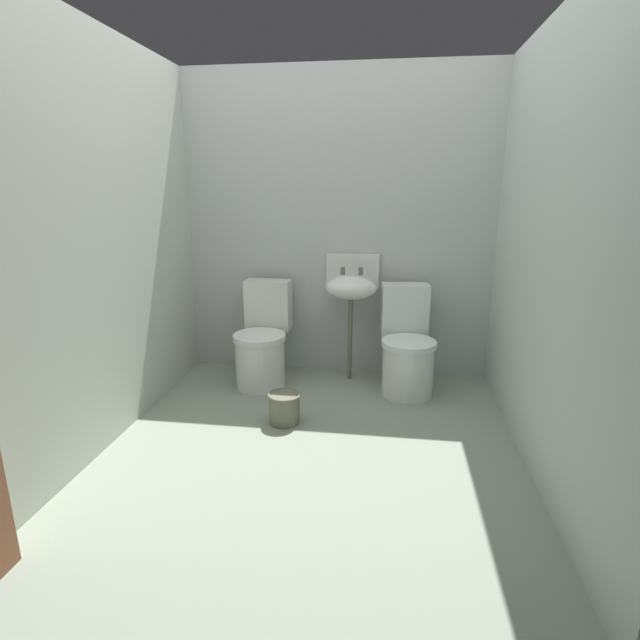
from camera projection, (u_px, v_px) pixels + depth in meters
ground_plane at (312, 452)px, 2.96m from camera, size 2.83×2.99×0.08m
wall_back at (338, 227)px, 3.92m from camera, size 2.83×0.10×2.38m
wall_left at (103, 242)px, 2.90m from camera, size 0.10×2.79×2.38m
wall_right at (554, 249)px, 2.56m from camera, size 0.10×2.79×2.38m
toilet_left at (263, 343)px, 3.84m from camera, size 0.40×0.59×0.78m
toilet_right at (407, 350)px, 3.69m from camera, size 0.44×0.63×0.78m
sink at (351, 286)px, 3.81m from camera, size 0.42×0.35×0.99m
bucket at (284, 407)px, 3.22m from camera, size 0.22×0.22×0.21m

